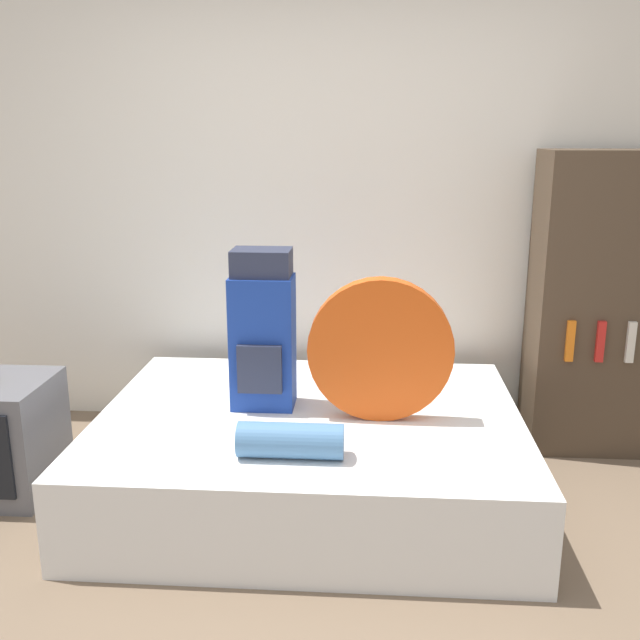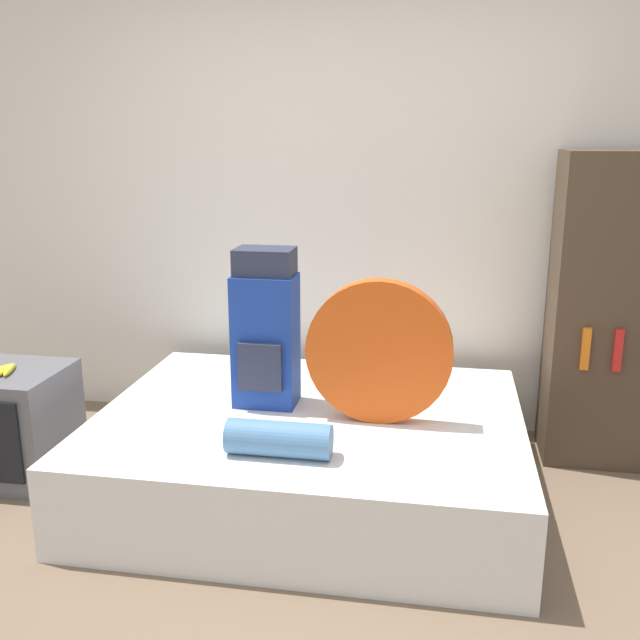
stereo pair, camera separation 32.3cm
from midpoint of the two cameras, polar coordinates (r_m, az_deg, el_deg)
ground_plane at (r=2.84m, az=-0.21°, el=-21.72°), size 16.00×16.00×0.00m
wall_back at (r=4.09m, az=4.30°, el=9.32°), size 8.00×0.05×2.60m
bed at (r=3.46m, az=1.94°, el=-10.56°), size 1.97×1.56×0.41m
backpack at (r=3.37m, az=-1.65°, el=-0.89°), size 0.29×0.24×0.76m
tent_bag at (r=3.20m, az=7.64°, el=-2.56°), size 0.66×0.09×0.66m
sleeping_roll at (r=2.92m, az=-0.12°, el=-9.56°), size 0.43×0.15×0.15m
television at (r=3.87m, az=-21.77°, el=-7.69°), size 0.61×0.51×0.56m
banana_bunch at (r=3.72m, az=-21.68°, el=-3.75°), size 0.13×0.18×0.03m
bookshelf at (r=4.02m, az=25.52°, el=0.58°), size 0.75×0.42×1.60m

